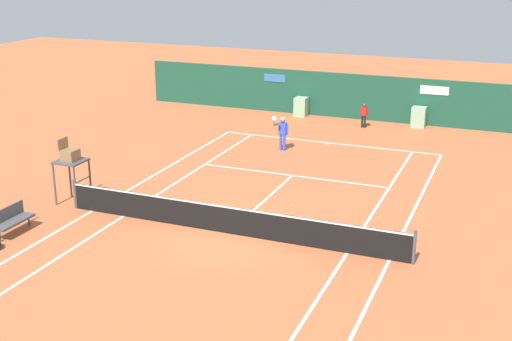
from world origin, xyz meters
TOP-DOWN VIEW (x-y plane):
  - ground_plane at (-0.00, 0.58)m, footprint 80.00×80.00m
  - tennis_net at (0.00, 0.00)m, footprint 12.10×0.10m
  - sponsor_back_wall at (0.02, 16.96)m, footprint 25.00×1.02m
  - umpire_chair at (-6.43, 0.46)m, footprint 1.00×1.00m
  - player_bench at (-6.56, -2.64)m, footprint 0.54×1.53m
  - player_on_baseline at (-1.64, 9.67)m, footprint 0.64×0.64m
  - ball_kid_centre_post at (0.86, 15.21)m, footprint 0.43×0.18m
  - tennis_ball_by_sideline at (1.14, 3.07)m, footprint 0.07×0.07m

SIDE VIEW (x-z plane):
  - ground_plane at x=0.00m, z-range 0.00..0.01m
  - tennis_ball_by_sideline at x=1.14m, z-range 0.00..0.07m
  - player_bench at x=-6.56m, z-range 0.07..0.95m
  - tennis_net at x=0.00m, z-range -0.02..1.05m
  - ball_kid_centre_post at x=0.86m, z-range 0.10..1.37m
  - player_on_baseline at x=-1.64m, z-range 0.04..1.82m
  - sponsor_back_wall at x=0.02m, z-range -0.04..2.40m
  - umpire_chair at x=-6.43m, z-range 0.42..2.84m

